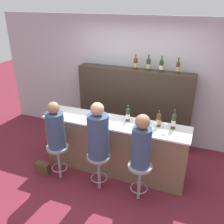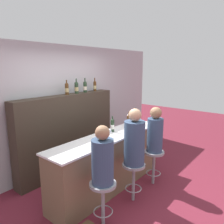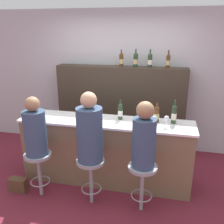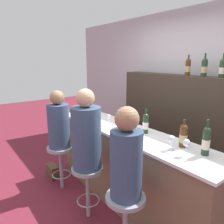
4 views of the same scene
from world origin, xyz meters
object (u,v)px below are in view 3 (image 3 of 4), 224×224
Objects in this scene: guest_seated_left at (35,130)px; guest_seated_right at (144,138)px; wine_glass_2 at (154,119)px; wine_bottle_backbar_3 at (168,61)px; wine_bottle_counter_1 at (157,114)px; wine_bottle_backbar_2 at (150,60)px; wine_glass_0 at (83,113)px; bar_stool_left at (38,163)px; guest_seated_middle at (90,132)px; wine_glass_3 at (167,119)px; wine_bottle_counter_0 at (120,111)px; wine_bottle_counter_2 at (174,114)px; wine_bottle_backbar_0 at (121,60)px; handbag at (18,185)px; wine_bottle_backbar_1 at (136,60)px; bar_stool_middle at (91,169)px; wine_glass_1 at (99,115)px; bar_stool_right at (142,176)px.

guest_seated_right reaches higher than guest_seated_left.
guest_seated_right is (1.42, 0.00, 0.02)m from guest_seated_left.
wine_bottle_backbar_3 is at bearing 83.79° from wine_glass_2.
wine_bottle_backbar_2 is at bearing 101.15° from wine_bottle_counter_1.
wine_glass_0 reaches higher than bar_stool_left.
wine_glass_2 is at bearing 80.55° from guest_seated_right.
wine_glass_0 is at bearing 117.79° from guest_seated_middle.
wine_glass_3 is at bearing 16.54° from guest_seated_left.
wine_bottle_backbar_3 reaches higher than wine_bottle_counter_0.
wine_bottle_counter_0 is 0.68m from wine_glass_3.
wine_bottle_counter_2 is 1.27m from wine_bottle_backbar_2.
wine_glass_3 is at bearing -54.34° from wine_bottle_backbar_0.
wine_bottle_counter_0 reaches higher than wine_bottle_counter_1.
wine_bottle_counter_1 reaches higher than wine_glass_2.
wine_bottle_counter_2 is 1.19m from wine_bottle_backbar_3.
wine_glass_0 is 0.99× the size of wine_glass_2.
guest_seated_right is 3.17× the size of handbag.
wine_glass_0 is (-1.14, -1.18, -0.63)m from wine_bottle_backbar_3.
wine_bottle_backbar_1 reaches higher than wine_glass_2.
guest_seated_right is at bearing -78.40° from wine_bottle_backbar_1.
handbag is (-1.37, -0.65, -1.01)m from wine_bottle_counter_0.
bar_stool_middle is 0.85m from guest_seated_right.
wine_bottle_counter_2 is at bearing 8.51° from wine_glass_1.
bar_stool_middle is (-0.26, -0.65, -0.61)m from wine_bottle_counter_0.
wine_bottle_counter_0 is 1.21m from guest_seated_left.
bar_stool_middle is at bearing 180.00° from guest_seated_right.
wine_bottle_backbar_2 is at bearing 70.96° from bar_stool_middle.
wine_bottle_counter_2 is 0.52× the size of bar_stool_left.
wine_bottle_backbar_3 reaches higher than guest_seated_right.
wine_glass_1 reaches higher than handbag.
wine_bottle_counter_2 is 0.96m from bar_stool_right.
bar_stool_left is at bearing 180.00° from bar_stool_middle.
wine_glass_3 is 1.84m from bar_stool_left.
wine_bottle_backbar_1 is 0.48× the size of bar_stool_middle.
wine_glass_1 is 0.77m from bar_stool_middle.
guest_seated_right is at bearing -70.33° from wine_bottle_backbar_0.
wine_bottle_backbar_2 reaches higher than guest_seated_left.
wine_bottle_counter_1 is at bearing 23.06° from bar_stool_left.
wine_glass_0 is 1.02m from wine_glass_2.
handbag is at bearing -166.29° from wine_glass_3.
wine_bottle_backbar_2 is at bearing 63.26° from wine_glass_1.
bar_stool_left is at bearing -116.17° from wine_bottle_backbar_0.
wine_bottle_backbar_0 is 1.81m from guest_seated_middle.
wine_glass_2 is 0.18× the size of guest_seated_right.
wine_bottle_backbar_3 is 2.64m from bar_stool_left.
guest_seated_middle is 1.45m from handbag.
wine_glass_1 is (-1.03, -0.15, -0.04)m from wine_bottle_counter_2.
wine_bottle_backbar_2 is 0.39× the size of guest_seated_left.
bar_stool_right is 0.78× the size of guest_seated_right.
bar_stool_left is 2.47× the size of handbag.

